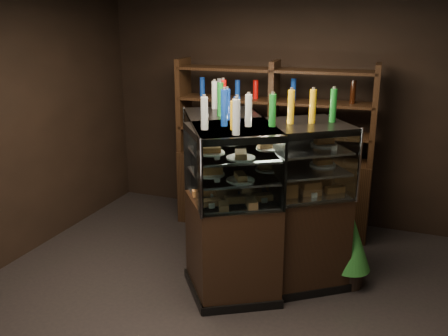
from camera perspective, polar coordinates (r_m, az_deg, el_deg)
The scene contains 7 objects.
ground at distance 4.42m, azimuth 0.49°, elevation -17.16°, with size 5.00×5.00×0.00m, color black.
room_shell at distance 3.69m, azimuth 0.56°, elevation 8.58°, with size 5.02×5.02×3.01m.
display_case at distance 4.81m, azimuth 2.68°, elevation -7.03°, with size 1.88×1.61×1.58m.
food_display at distance 4.58m, azimuth 2.75°, elevation 0.29°, with size 1.42×1.21×0.48m.
bottles_top at distance 4.46m, azimuth 2.90°, elevation 7.01°, with size 1.24×1.07×0.30m.
potted_conifer at distance 4.86m, azimuth 14.42°, elevation -8.22°, with size 0.37×0.37×0.79m.
back_shelving at distance 5.98m, azimuth 5.46°, elevation -1.28°, with size 2.30×0.56×2.00m.
Camera 1 is at (1.28, -3.42, 2.49)m, focal length 40.00 mm.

